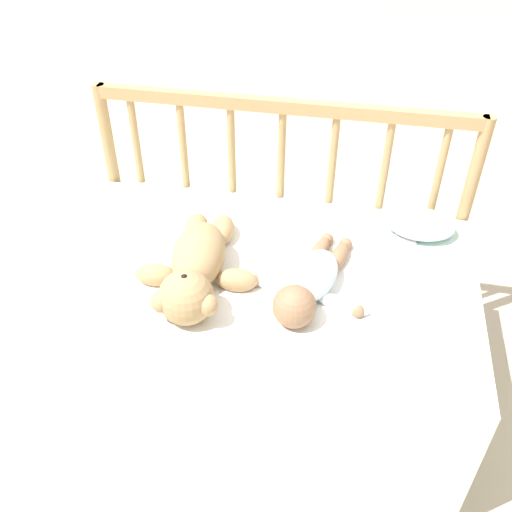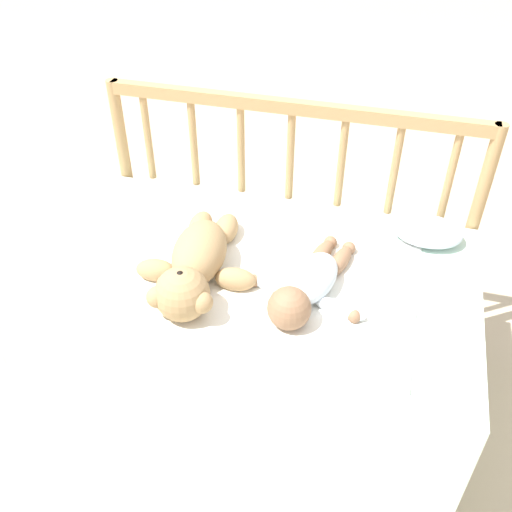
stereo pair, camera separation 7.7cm
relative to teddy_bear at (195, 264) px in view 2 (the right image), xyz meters
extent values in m
plane|color=#C6B293|center=(0.14, 0.07, -0.51)|extent=(12.00, 12.00, 0.00)
cube|color=silver|center=(0.14, 0.07, -0.28)|extent=(1.11, 0.68, 0.45)
cylinder|color=tan|center=(-0.40, 0.44, -0.13)|extent=(0.04, 0.04, 0.76)
cylinder|color=tan|center=(0.67, 0.44, -0.13)|extent=(0.04, 0.04, 0.76)
cube|color=tan|center=(0.14, 0.44, 0.24)|extent=(1.07, 0.03, 0.04)
cylinder|color=tan|center=(-0.31, 0.44, 0.08)|extent=(0.02, 0.02, 0.27)
cylinder|color=tan|center=(-0.16, 0.44, 0.08)|extent=(0.02, 0.02, 0.27)
cylinder|color=tan|center=(-0.01, 0.44, 0.08)|extent=(0.02, 0.02, 0.27)
cylinder|color=tan|center=(0.14, 0.44, 0.08)|extent=(0.02, 0.02, 0.27)
cylinder|color=tan|center=(0.28, 0.44, 0.08)|extent=(0.02, 0.02, 0.27)
cylinder|color=tan|center=(0.43, 0.44, 0.08)|extent=(0.02, 0.02, 0.27)
cylinder|color=tan|center=(0.58, 0.44, 0.08)|extent=(0.02, 0.02, 0.27)
cube|color=white|center=(0.14, 0.04, -0.05)|extent=(0.80, 0.52, 0.01)
ellipsoid|color=tan|center=(0.00, 0.04, 0.00)|extent=(0.15, 0.24, 0.12)
sphere|color=tan|center=(0.01, -0.12, 0.01)|extent=(0.13, 0.13, 0.13)
sphere|color=tan|center=(0.01, -0.12, 0.04)|extent=(0.05, 0.05, 0.05)
sphere|color=black|center=(0.01, -0.12, 0.07)|extent=(0.02, 0.02, 0.02)
sphere|color=tan|center=(0.07, -0.14, 0.01)|extent=(0.05, 0.05, 0.05)
sphere|color=tan|center=(-0.04, -0.15, 0.01)|extent=(0.05, 0.05, 0.05)
ellipsoid|color=tan|center=(0.10, 0.00, -0.03)|extent=(0.11, 0.07, 0.06)
ellipsoid|color=tan|center=(-0.10, -0.02, -0.03)|extent=(0.11, 0.07, 0.06)
ellipsoid|color=tan|center=(0.02, 0.19, -0.02)|extent=(0.07, 0.12, 0.06)
ellipsoid|color=tan|center=(-0.05, 0.18, -0.02)|extent=(0.07, 0.12, 0.06)
ellipsoid|color=white|center=(0.28, 0.04, -0.02)|extent=(0.15, 0.21, 0.08)
sphere|color=#936B4C|center=(0.25, -0.08, -0.01)|extent=(0.10, 0.10, 0.10)
ellipsoid|color=white|center=(0.36, -0.02, -0.04)|extent=(0.13, 0.07, 0.04)
ellipsoid|color=white|center=(0.18, 0.02, -0.04)|extent=(0.13, 0.07, 0.04)
sphere|color=#936B4C|center=(0.40, -0.04, -0.04)|extent=(0.03, 0.03, 0.03)
sphere|color=#936B4C|center=(0.15, 0.02, -0.04)|extent=(0.03, 0.03, 0.03)
ellipsoid|color=#936B4C|center=(0.34, 0.15, -0.04)|extent=(0.07, 0.13, 0.04)
ellipsoid|color=#936B4C|center=(0.28, 0.16, -0.04)|extent=(0.07, 0.13, 0.04)
sphere|color=#936B4C|center=(0.35, 0.21, -0.04)|extent=(0.04, 0.04, 0.04)
sphere|color=#936B4C|center=(0.30, 0.22, -0.04)|extent=(0.04, 0.04, 0.04)
ellipsoid|color=silver|center=(0.55, 0.33, -0.03)|extent=(0.19, 0.14, 0.06)
camera|label=1|loc=(0.35, -1.01, 0.89)|focal=40.00mm
camera|label=2|loc=(0.43, -1.00, 0.89)|focal=40.00mm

